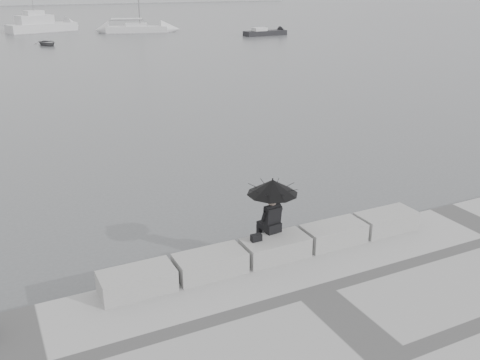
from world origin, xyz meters
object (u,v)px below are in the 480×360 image
sailboat_right (137,28)px  small_motorboat (265,33)px  dinghy (47,43)px  seated_person (273,193)px  motor_cruiser (42,25)px

sailboat_right → small_motorboat: size_ratio=2.25×
small_motorboat → dinghy: 26.41m
seated_person → motor_cruiser: 69.22m
sailboat_right → motor_cruiser: size_ratio=1.35×
sailboat_right → small_motorboat: 17.65m
motor_cruiser → dinghy: motor_cruiser is taller
sailboat_right → motor_cruiser: 13.01m
motor_cruiser → dinghy: (-1.66, -16.95, -0.62)m
sailboat_right → motor_cruiser: (-11.26, 6.51, 0.37)m
sailboat_right → dinghy: sailboat_right is taller
seated_person → small_motorboat: 58.41m
dinghy → motor_cruiser: bearing=69.8°
seated_person → motor_cruiser: bearing=81.4°
seated_person → dinghy: seated_person is taller
motor_cruiser → small_motorboat: bearing=-54.2°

